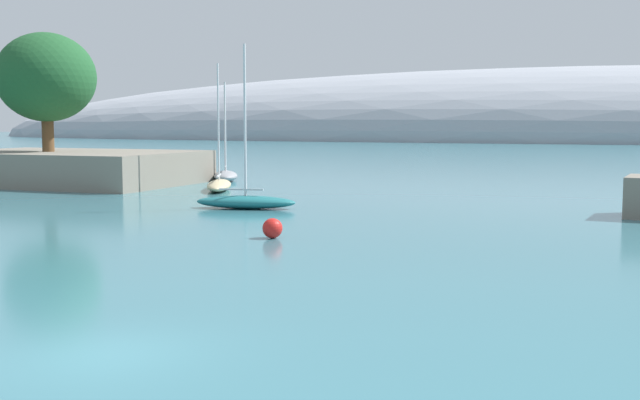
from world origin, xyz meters
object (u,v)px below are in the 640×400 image
(sailboat_sand_mid_mooring, at_px, (219,184))
(mooring_buoy_red, at_px, (272,228))
(sailboat_teal_near_shore, at_px, (246,200))
(sailboat_grey_outer_mooring, at_px, (226,175))
(tree_clump_shore, at_px, (46,78))

(sailboat_sand_mid_mooring, distance_m, mooring_buoy_red, 24.39)
(sailboat_teal_near_shore, distance_m, sailboat_grey_outer_mooring, 21.56)
(mooring_buoy_red, bearing_deg, sailboat_grey_outer_mooring, 121.43)
(tree_clump_shore, bearing_deg, sailboat_sand_mid_mooring, -1.09)
(sailboat_teal_near_shore, bearing_deg, sailboat_grey_outer_mooring, 109.72)
(sailboat_grey_outer_mooring, bearing_deg, tree_clump_shore, 96.13)
(tree_clump_shore, distance_m, mooring_buoy_red, 36.48)
(sailboat_teal_near_shore, bearing_deg, tree_clump_shore, 143.84)
(tree_clump_shore, distance_m, sailboat_sand_mid_mooring, 17.42)
(sailboat_sand_mid_mooring, relative_size, sailboat_grey_outer_mooring, 1.11)
(sailboat_grey_outer_mooring, relative_size, mooring_buoy_red, 9.55)
(tree_clump_shore, xyz_separation_m, sailboat_sand_mid_mooring, (15.48, -0.29, -7.98))
(tree_clump_shore, height_order, sailboat_teal_near_shore, tree_clump_shore)
(tree_clump_shore, bearing_deg, sailboat_teal_near_shore, -24.82)
(tree_clump_shore, height_order, mooring_buoy_red, tree_clump_shore)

